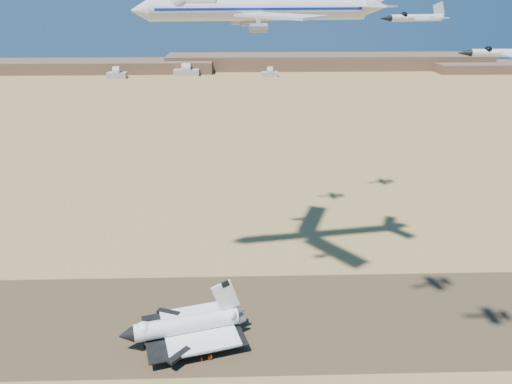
{
  "coord_description": "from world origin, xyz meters",
  "views": [
    {
      "loc": [
        5.25,
        -128.91,
        94.54
      ],
      "look_at": [
        9.38,
        8.0,
        39.36
      ],
      "focal_mm": 35.0,
      "sensor_mm": 36.0,
      "label": 1
    }
  ],
  "objects_px": {
    "crew_c": "(202,359)",
    "chase_jet_d": "(356,5)",
    "shuttle": "(186,326)",
    "chase_jet_a": "(415,18)",
    "chase_jet_b": "(502,53)",
    "crew_a": "(211,357)",
    "crew_b": "(209,357)",
    "carrier_747": "(252,10)",
    "chase_jet_c": "(288,10)"
  },
  "relations": [
    {
      "from": "crew_c",
      "to": "chase_jet_d",
      "type": "xyz_separation_m",
      "value": [
        59.47,
        107.4,
        88.52
      ]
    },
    {
      "from": "shuttle",
      "to": "chase_jet_a",
      "type": "height_order",
      "value": "chase_jet_a"
    },
    {
      "from": "chase_jet_b",
      "to": "crew_a",
      "type": "bearing_deg",
      "value": 170.87
    },
    {
      "from": "crew_c",
      "to": "chase_jet_d",
      "type": "height_order",
      "value": "chase_jet_d"
    },
    {
      "from": "crew_b",
      "to": "carrier_747",
      "type": "bearing_deg",
      "value": -60.8
    },
    {
      "from": "crew_a",
      "to": "chase_jet_d",
      "type": "height_order",
      "value": "chase_jet_d"
    },
    {
      "from": "carrier_747",
      "to": "chase_jet_d",
      "type": "xyz_separation_m",
      "value": [
        44.21,
        61.09,
        -0.19
      ]
    },
    {
      "from": "crew_b",
      "to": "chase_jet_b",
      "type": "bearing_deg",
      "value": -144.01
    },
    {
      "from": "chase_jet_a",
      "to": "chase_jet_d",
      "type": "xyz_separation_m",
      "value": [
        8.58,
        100.16,
        0.31
      ]
    },
    {
      "from": "chase_jet_b",
      "to": "chase_jet_c",
      "type": "distance_m",
      "value": 104.29
    },
    {
      "from": "crew_c",
      "to": "chase_jet_b",
      "type": "bearing_deg",
      "value": -165.66
    },
    {
      "from": "crew_c",
      "to": "chase_jet_a",
      "type": "xyz_separation_m",
      "value": [
        50.89,
        7.24,
        88.22
      ]
    },
    {
      "from": "carrier_747",
      "to": "crew_b",
      "type": "bearing_deg",
      "value": -115.09
    },
    {
      "from": "chase_jet_b",
      "to": "shuttle",
      "type": "bearing_deg",
      "value": 164.79
    },
    {
      "from": "crew_a",
      "to": "chase_jet_c",
      "type": "bearing_deg",
      "value": 6.23
    },
    {
      "from": "crew_c",
      "to": "carrier_747",
      "type": "bearing_deg",
      "value": -85.33
    },
    {
      "from": "chase_jet_b",
      "to": "carrier_747",
      "type": "bearing_deg",
      "value": 131.08
    },
    {
      "from": "crew_a",
      "to": "chase_jet_d",
      "type": "distance_m",
      "value": 149.89
    },
    {
      "from": "chase_jet_c",
      "to": "chase_jet_d",
      "type": "distance_m",
      "value": 34.98
    },
    {
      "from": "crew_c",
      "to": "shuttle",
      "type": "bearing_deg",
      "value": -38.79
    },
    {
      "from": "chase_jet_c",
      "to": "chase_jet_b",
      "type": "bearing_deg",
      "value": -75.32
    },
    {
      "from": "chase_jet_b",
      "to": "chase_jet_a",
      "type": "bearing_deg",
      "value": 127.13
    },
    {
      "from": "crew_a",
      "to": "crew_c",
      "type": "xyz_separation_m",
      "value": [
        -2.6,
        -0.53,
        -0.12
      ]
    },
    {
      "from": "chase_jet_a",
      "to": "chase_jet_b",
      "type": "xyz_separation_m",
      "value": [
        12.59,
        -16.8,
        -5.8
      ]
    },
    {
      "from": "carrier_747",
      "to": "chase_jet_a",
      "type": "height_order",
      "value": "carrier_747"
    },
    {
      "from": "chase_jet_c",
      "to": "crew_b",
      "type": "bearing_deg",
      "value": -111.67
    },
    {
      "from": "shuttle",
      "to": "chase_jet_d",
      "type": "relative_size",
      "value": 2.31
    },
    {
      "from": "crew_c",
      "to": "chase_jet_c",
      "type": "distance_m",
      "value": 128.1
    },
    {
      "from": "crew_c",
      "to": "chase_jet_b",
      "type": "distance_m",
      "value": 104.47
    },
    {
      "from": "crew_c",
      "to": "crew_b",
      "type": "bearing_deg",
      "value": -137.99
    },
    {
      "from": "chase_jet_a",
      "to": "crew_c",
      "type": "bearing_deg",
      "value": 171.78
    },
    {
      "from": "chase_jet_a",
      "to": "chase_jet_c",
      "type": "distance_m",
      "value": 84.46
    },
    {
      "from": "chase_jet_d",
      "to": "carrier_747",
      "type": "bearing_deg",
      "value": -136.14
    },
    {
      "from": "carrier_747",
      "to": "chase_jet_a",
      "type": "bearing_deg",
      "value": -56.49
    },
    {
      "from": "crew_b",
      "to": "chase_jet_a",
      "type": "distance_m",
      "value": 101.08
    },
    {
      "from": "shuttle",
      "to": "crew_a",
      "type": "xyz_separation_m",
      "value": [
        7.69,
        -8.91,
        -3.82
      ]
    },
    {
      "from": "carrier_747",
      "to": "chase_jet_d",
      "type": "distance_m",
      "value": 75.41
    },
    {
      "from": "shuttle",
      "to": "chase_jet_a",
      "type": "xyz_separation_m",
      "value": [
        55.98,
        -2.2,
        84.27
      ]
    },
    {
      "from": "chase_jet_c",
      "to": "chase_jet_d",
      "type": "height_order",
      "value": "chase_jet_d"
    },
    {
      "from": "crew_b",
      "to": "chase_jet_a",
      "type": "bearing_deg",
      "value": -126.92
    },
    {
      "from": "crew_c",
      "to": "chase_jet_a",
      "type": "distance_m",
      "value": 102.1
    },
    {
      "from": "chase_jet_b",
      "to": "chase_jet_c",
      "type": "relative_size",
      "value": 1.12
    },
    {
      "from": "carrier_747",
      "to": "crew_b",
      "type": "relative_size",
      "value": 46.09
    },
    {
      "from": "carrier_747",
      "to": "crew_c",
      "type": "relative_size",
      "value": 46.87
    },
    {
      "from": "shuttle",
      "to": "chase_jet_c",
      "type": "height_order",
      "value": "chase_jet_c"
    },
    {
      "from": "chase_jet_c",
      "to": "chase_jet_d",
      "type": "xyz_separation_m",
      "value": [
        29.72,
        18.39,
        1.34
      ]
    },
    {
      "from": "chase_jet_c",
      "to": "chase_jet_d",
      "type": "bearing_deg",
      "value": 27.54
    },
    {
      "from": "crew_a",
      "to": "chase_jet_b",
      "type": "bearing_deg",
      "value": -76.13
    },
    {
      "from": "shuttle",
      "to": "crew_b",
      "type": "distance_m",
      "value": 11.92
    },
    {
      "from": "chase_jet_c",
      "to": "chase_jet_a",
      "type": "bearing_deg",
      "value": -79.72
    }
  ]
}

